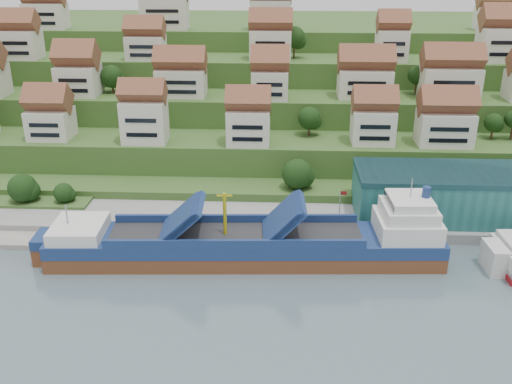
{
  "coord_description": "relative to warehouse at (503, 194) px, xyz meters",
  "views": [
    {
      "loc": [
        6.41,
        -92.76,
        53.12
      ],
      "look_at": [
        1.33,
        14.0,
        8.0
      ],
      "focal_mm": 40.0,
      "sensor_mm": 36.0,
      "label": 1
    }
  ],
  "objects": [
    {
      "name": "ground",
      "position": [
        -52.0,
        -17.0,
        -7.2
      ],
      "size": [
        300.0,
        300.0,
        0.0
      ],
      "primitive_type": "plane",
      "color": "slate",
      "rests_on": "ground"
    },
    {
      "name": "quay",
      "position": [
        -32.0,
        -2.0,
        -6.1
      ],
      "size": [
        180.0,
        14.0,
        2.2
      ],
      "primitive_type": "cube",
      "color": "gray",
      "rests_on": "ground"
    },
    {
      "name": "hillside",
      "position": [
        -52.0,
        86.55,
        3.46
      ],
      "size": [
        260.0,
        128.0,
        31.0
      ],
      "color": "#2D4C1E",
      "rests_on": "ground"
    },
    {
      "name": "hillside_village",
      "position": [
        -52.91,
        41.91,
        16.55
      ],
      "size": [
        159.73,
        62.29,
        29.31
      ],
      "color": "beige",
      "rests_on": "ground"
    },
    {
      "name": "hillside_trees",
      "position": [
        -62.44,
        25.75,
        8.47
      ],
      "size": [
        138.3,
        62.37,
        31.24
      ],
      "color": "#1A3913",
      "rests_on": "ground"
    },
    {
      "name": "warehouse",
      "position": [
        0.0,
        0.0,
        0.0
      ],
      "size": [
        60.0,
        15.0,
        10.0
      ],
      "primitive_type": "cube",
      "color": "#266764",
      "rests_on": "quay"
    },
    {
      "name": "flagpole",
      "position": [
        -33.89,
        -7.0,
        -0.32
      ],
      "size": [
        1.28,
        0.16,
        8.0
      ],
      "color": "gray",
      "rests_on": "quay"
    },
    {
      "name": "cargo_ship",
      "position": [
        -49.96,
        -16.38,
        -4.11
      ],
      "size": [
        72.6,
        14.76,
        15.92
      ],
      "rotation": [
        0.0,
        0.0,
        0.05
      ],
      "color": "brown",
      "rests_on": "ground"
    }
  ]
}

